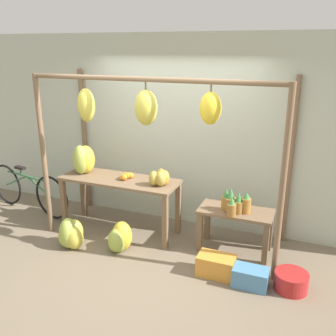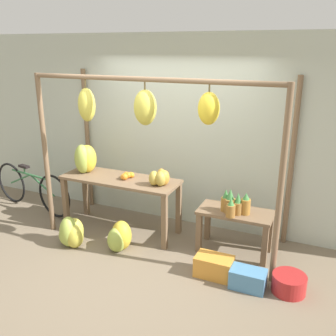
{
  "view_description": "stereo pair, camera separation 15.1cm",
  "coord_description": "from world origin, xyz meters",
  "px_view_note": "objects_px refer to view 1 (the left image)",
  "views": [
    {
      "loc": [
        1.87,
        -3.67,
        2.62
      ],
      "look_at": [
        0.1,
        0.72,
        1.07
      ],
      "focal_mm": 40.0,
      "sensor_mm": 36.0,
      "label": 1
    },
    {
      "loc": [
        2.01,
        -3.61,
        2.62
      ],
      "look_at": [
        0.1,
        0.72,
        1.07
      ],
      "focal_mm": 40.0,
      "sensor_mm": 36.0,
      "label": 2
    }
  ],
  "objects_px": {
    "pineapple_cluster": "(234,203)",
    "papaya_pile": "(160,178)",
    "banana_pile_ground_right": "(120,239)",
    "parked_bicycle": "(28,190)",
    "banana_pile_on_table": "(84,160)",
    "banana_pile_ground_left": "(71,235)",
    "blue_bucket": "(291,281)",
    "fruit_crate_purple": "(250,277)",
    "orange_pile": "(126,176)",
    "fruit_crate_white": "(216,265)"
  },
  "relations": [
    {
      "from": "fruit_crate_white",
      "to": "pineapple_cluster",
      "type": "bearing_deg",
      "value": 83.55
    },
    {
      "from": "banana_pile_on_table",
      "to": "banana_pile_ground_left",
      "type": "height_order",
      "value": "banana_pile_on_table"
    },
    {
      "from": "banana_pile_ground_left",
      "to": "fruit_crate_purple",
      "type": "xyz_separation_m",
      "value": [
        2.43,
        0.02,
        -0.07
      ]
    },
    {
      "from": "banana_pile_ground_right",
      "to": "parked_bicycle",
      "type": "distance_m",
      "value": 2.1
    },
    {
      "from": "banana_pile_ground_left",
      "to": "banana_pile_ground_right",
      "type": "bearing_deg",
      "value": 12.27
    },
    {
      "from": "fruit_crate_purple",
      "to": "banana_pile_ground_left",
      "type": "bearing_deg",
      "value": -179.52
    },
    {
      "from": "fruit_crate_white",
      "to": "fruit_crate_purple",
      "type": "distance_m",
      "value": 0.43
    },
    {
      "from": "orange_pile",
      "to": "banana_pile_ground_right",
      "type": "relative_size",
      "value": 0.53
    },
    {
      "from": "banana_pile_on_table",
      "to": "fruit_crate_white",
      "type": "height_order",
      "value": "banana_pile_on_table"
    },
    {
      "from": "banana_pile_ground_left",
      "to": "blue_bucket",
      "type": "distance_m",
      "value": 2.86
    },
    {
      "from": "pineapple_cluster",
      "to": "parked_bicycle",
      "type": "distance_m",
      "value": 3.43
    },
    {
      "from": "blue_bucket",
      "to": "banana_pile_on_table",
      "type": "bearing_deg",
      "value": 169.35
    },
    {
      "from": "pineapple_cluster",
      "to": "fruit_crate_white",
      "type": "relative_size",
      "value": 0.86
    },
    {
      "from": "orange_pile",
      "to": "blue_bucket",
      "type": "xyz_separation_m",
      "value": [
        2.36,
        -0.58,
        -0.75
      ]
    },
    {
      "from": "blue_bucket",
      "to": "fruit_crate_purple",
      "type": "distance_m",
      "value": 0.45
    },
    {
      "from": "banana_pile_on_table",
      "to": "fruit_crate_white",
      "type": "bearing_deg",
      "value": -15.51
    },
    {
      "from": "parked_bicycle",
      "to": "blue_bucket",
      "type": "bearing_deg",
      "value": -8.05
    },
    {
      "from": "pineapple_cluster",
      "to": "banana_pile_ground_left",
      "type": "xyz_separation_m",
      "value": [
        -2.07,
        -0.66,
        -0.53
      ]
    },
    {
      "from": "fruit_crate_white",
      "to": "papaya_pile",
      "type": "bearing_deg",
      "value": 150.36
    },
    {
      "from": "banana_pile_ground_right",
      "to": "blue_bucket",
      "type": "xyz_separation_m",
      "value": [
        2.19,
        -0.02,
        -0.08
      ]
    },
    {
      "from": "fruit_crate_white",
      "to": "papaya_pile",
      "type": "relative_size",
      "value": 1.52
    },
    {
      "from": "pineapple_cluster",
      "to": "blue_bucket",
      "type": "distance_m",
      "value": 1.13
    },
    {
      "from": "banana_pile_ground_left",
      "to": "blue_bucket",
      "type": "height_order",
      "value": "banana_pile_ground_left"
    },
    {
      "from": "banana_pile_on_table",
      "to": "fruit_crate_purple",
      "type": "relative_size",
      "value": 1.09
    },
    {
      "from": "banana_pile_on_table",
      "to": "fruit_crate_purple",
      "type": "xyz_separation_m",
      "value": [
        2.63,
        -0.68,
        -0.9
      ]
    },
    {
      "from": "orange_pile",
      "to": "banana_pile_ground_right",
      "type": "xyz_separation_m",
      "value": [
        0.17,
        -0.56,
        -0.68
      ]
    },
    {
      "from": "orange_pile",
      "to": "banana_pile_ground_left",
      "type": "bearing_deg",
      "value": -125.2
    },
    {
      "from": "banana_pile_on_table",
      "to": "banana_pile_ground_right",
      "type": "height_order",
      "value": "banana_pile_on_table"
    },
    {
      "from": "blue_bucket",
      "to": "fruit_crate_purple",
      "type": "xyz_separation_m",
      "value": [
        -0.43,
        -0.11,
        0.01
      ]
    },
    {
      "from": "banana_pile_ground_left",
      "to": "fruit_crate_purple",
      "type": "height_order",
      "value": "banana_pile_ground_left"
    },
    {
      "from": "fruit_crate_purple",
      "to": "papaya_pile",
      "type": "bearing_deg",
      "value": 155.89
    },
    {
      "from": "banana_pile_ground_right",
      "to": "fruit_crate_white",
      "type": "distance_m",
      "value": 1.34
    },
    {
      "from": "banana_pile_on_table",
      "to": "fruit_crate_purple",
      "type": "bearing_deg",
      "value": -14.61
    },
    {
      "from": "pineapple_cluster",
      "to": "parked_bicycle",
      "type": "relative_size",
      "value": 0.21
    },
    {
      "from": "blue_bucket",
      "to": "parked_bicycle",
      "type": "relative_size",
      "value": 0.21
    },
    {
      "from": "banana_pile_on_table",
      "to": "banana_pile_ground_left",
      "type": "relative_size",
      "value": 0.96
    },
    {
      "from": "orange_pile",
      "to": "blue_bucket",
      "type": "height_order",
      "value": "orange_pile"
    },
    {
      "from": "banana_pile_on_table",
      "to": "parked_bicycle",
      "type": "relative_size",
      "value": 0.24
    },
    {
      "from": "pineapple_cluster",
      "to": "fruit_crate_purple",
      "type": "distance_m",
      "value": 0.94
    },
    {
      "from": "parked_bicycle",
      "to": "papaya_pile",
      "type": "xyz_separation_m",
      "value": [
        2.39,
        -0.09,
        0.55
      ]
    },
    {
      "from": "blue_bucket",
      "to": "parked_bicycle",
      "type": "height_order",
      "value": "parked_bicycle"
    },
    {
      "from": "banana_pile_on_table",
      "to": "blue_bucket",
      "type": "height_order",
      "value": "banana_pile_on_table"
    },
    {
      "from": "pineapple_cluster",
      "to": "papaya_pile",
      "type": "relative_size",
      "value": 1.31
    },
    {
      "from": "papaya_pile",
      "to": "banana_pile_on_table",
      "type": "bearing_deg",
      "value": 176.83
    },
    {
      "from": "fruit_crate_white",
      "to": "banana_pile_on_table",
      "type": "bearing_deg",
      "value": 164.49
    },
    {
      "from": "banana_pile_ground_right",
      "to": "fruit_crate_purple",
      "type": "distance_m",
      "value": 1.76
    },
    {
      "from": "blue_bucket",
      "to": "papaya_pile",
      "type": "xyz_separation_m",
      "value": [
        -1.81,
        0.51,
        0.82
      ]
    },
    {
      "from": "parked_bicycle",
      "to": "papaya_pile",
      "type": "relative_size",
      "value": 6.21
    },
    {
      "from": "blue_bucket",
      "to": "papaya_pile",
      "type": "distance_m",
      "value": 2.05
    },
    {
      "from": "pineapple_cluster",
      "to": "fruit_crate_white",
      "type": "xyz_separation_m",
      "value": [
        -0.06,
        -0.56,
        -0.59
      ]
    }
  ]
}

